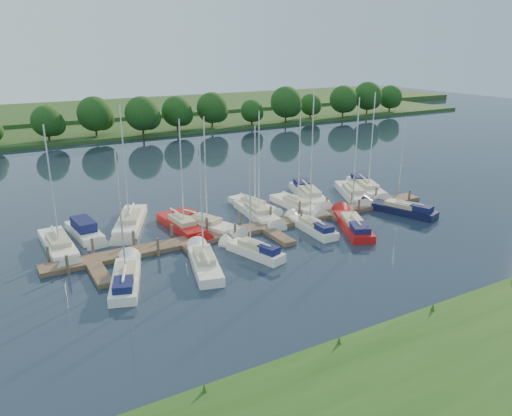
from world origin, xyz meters
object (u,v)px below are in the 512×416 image
motorboat (85,233)px  sailboat_n_5 (258,214)px  sailboat_n_0 (59,247)px  sailboat_s_2 (254,252)px  dock (266,229)px

motorboat → sailboat_n_5: sailboat_n_5 is taller
sailboat_n_0 → sailboat_s_2: bearing=144.8°
sailboat_n_5 → motorboat: bearing=-5.2°
dock → motorboat: bearing=155.4°
sailboat_n_5 → sailboat_s_2: 9.76m
dock → sailboat_s_2: bearing=-130.5°
sailboat_n_0 → sailboat_s_2: (14.01, -9.21, 0.07)m
sailboat_n_0 → sailboat_s_2: size_ratio=1.30×
sailboat_n_5 → sailboat_n_0: bearing=2.8°
sailboat_n_0 → sailboat_s_2: 16.77m
dock → sailboat_n_0: bearing=165.1°
dock → sailboat_s_2: sailboat_s_2 is taller
sailboat_n_0 → sailboat_s_2: sailboat_n_0 is taller
sailboat_n_0 → dock: bearing=163.2°
dock → sailboat_n_5: size_ratio=3.58×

